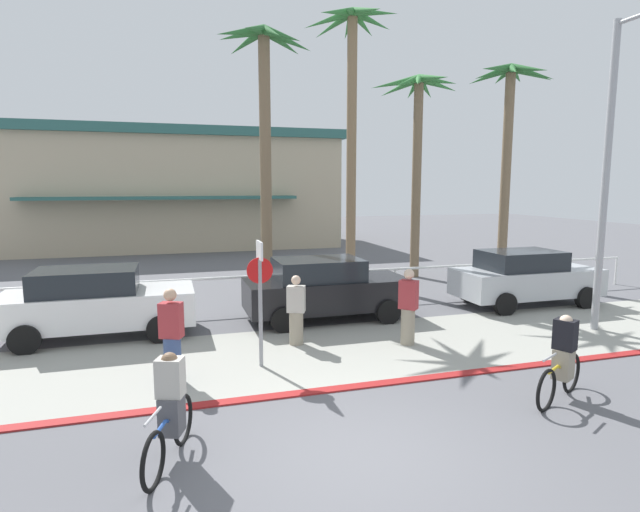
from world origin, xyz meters
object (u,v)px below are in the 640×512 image
(stop_sign_bike_lane, at_px, (260,286))
(car_white_1, at_px, (96,302))
(palm_tree_0, at_px, (264,94))
(pedestrian_1, at_px, (408,310))
(streetlight_curb, at_px, (615,159))
(pedestrian_2, at_px, (172,339))
(palm_tree_2, at_px, (417,124))
(pedestrian_0, at_px, (296,313))
(cyclist_yellow_0, at_px, (562,360))
(car_silver_3, at_px, (525,277))
(palm_tree_1, at_px, (352,80))
(palm_tree_3, at_px, (509,116))
(cyclist_blue_1, at_px, (170,410))
(car_black_2, at_px, (325,288))

(stop_sign_bike_lane, xyz_separation_m, car_white_1, (-3.42, 3.12, -0.81))
(palm_tree_0, bearing_deg, pedestrian_1, -70.13)
(streetlight_curb, height_order, pedestrian_2, streetlight_curb)
(palm_tree_2, distance_m, pedestrian_0, 11.13)
(car_white_1, distance_m, pedestrian_0, 4.85)
(pedestrian_0, relative_size, pedestrian_2, 0.92)
(palm_tree_0, bearing_deg, palm_tree_2, 17.62)
(streetlight_curb, bearing_deg, cyclist_yellow_0, -142.89)
(stop_sign_bike_lane, distance_m, pedestrian_2, 1.93)
(car_white_1, xyz_separation_m, car_silver_3, (12.07, -0.15, 0.00))
(pedestrian_1, xyz_separation_m, pedestrian_2, (-5.19, -0.73, -0.00))
(streetlight_curb, bearing_deg, palm_tree_1, 114.89)
(palm_tree_0, relative_size, pedestrian_1, 4.80)
(palm_tree_0, distance_m, car_silver_3, 9.82)
(palm_tree_3, distance_m, pedestrian_0, 12.51)
(pedestrian_0, bearing_deg, cyclist_blue_1, -123.01)
(palm_tree_3, height_order, car_white_1, palm_tree_3)
(car_silver_3, relative_size, cyclist_yellow_0, 2.68)
(car_white_1, xyz_separation_m, pedestrian_0, (4.45, -1.93, -0.12))
(stop_sign_bike_lane, bearing_deg, pedestrian_1, 7.34)
(stop_sign_bike_lane, relative_size, palm_tree_1, 0.26)
(palm_tree_1, xyz_separation_m, cyclist_yellow_0, (-0.19, -11.04, -6.71))
(stop_sign_bike_lane, bearing_deg, cyclist_blue_1, -119.57)
(stop_sign_bike_lane, bearing_deg, car_white_1, 137.66)
(streetlight_curb, xyz_separation_m, car_black_2, (-6.28, 3.13, -3.41))
(streetlight_curb, bearing_deg, pedestrian_0, 170.89)
(pedestrian_0, bearing_deg, pedestrian_2, -151.89)
(car_silver_3, xyz_separation_m, pedestrian_1, (-5.18, -2.52, -0.04))
(palm_tree_0, relative_size, pedestrian_2, 4.80)
(pedestrian_2, bearing_deg, pedestrian_1, 7.96)
(palm_tree_2, relative_size, car_silver_3, 1.78)
(car_silver_3, height_order, cyclist_yellow_0, car_silver_3)
(car_white_1, height_order, pedestrian_1, pedestrian_1)
(palm_tree_2, xyz_separation_m, pedestrian_0, (-6.66, -7.20, -5.26))
(cyclist_blue_1, height_order, pedestrian_1, pedestrian_1)
(cyclist_blue_1, bearing_deg, pedestrian_0, 56.99)
(cyclist_blue_1, distance_m, pedestrian_2, 2.83)
(car_white_1, bearing_deg, palm_tree_3, 14.94)
(pedestrian_1, bearing_deg, palm_tree_0, 109.87)
(car_silver_3, xyz_separation_m, cyclist_blue_1, (-10.41, -6.07, -0.18))
(palm_tree_1, xyz_separation_m, pedestrian_0, (-3.82, -6.86, -6.66))
(streetlight_curb, distance_m, car_silver_3, 4.53)
(car_silver_3, height_order, pedestrian_2, pedestrian_2)
(palm_tree_3, height_order, pedestrian_0, palm_tree_3)
(pedestrian_2, bearing_deg, car_white_1, 116.71)
(streetlight_curb, relative_size, palm_tree_0, 0.88)
(palm_tree_1, xyz_separation_m, cyclist_blue_1, (-6.61, -11.15, -6.71))
(stop_sign_bike_lane, relative_size, cyclist_yellow_0, 1.56)
(palm_tree_2, xyz_separation_m, cyclist_blue_1, (-9.44, -11.49, -5.31))
(stop_sign_bike_lane, bearing_deg, car_black_2, 53.35)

